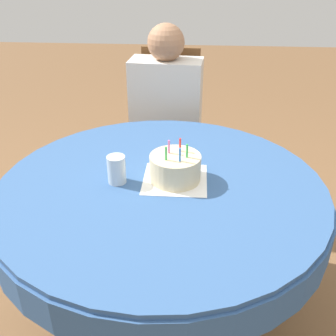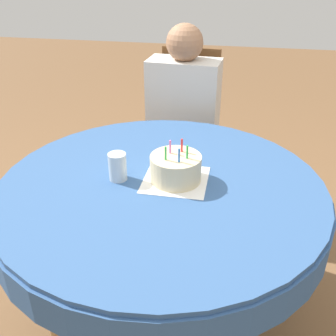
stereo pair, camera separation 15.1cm
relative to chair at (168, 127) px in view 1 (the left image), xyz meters
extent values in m
plane|color=brown|center=(0.05, -0.98, -0.53)|extent=(12.00, 12.00, 0.00)
cylinder|color=#335689|center=(0.05, -0.98, 0.18)|extent=(1.28, 1.28, 0.02)
cylinder|color=#335689|center=(0.05, -0.98, 0.10)|extent=(1.30, 1.30, 0.13)
cylinder|color=#A37A4C|center=(-0.31, -1.33, -0.18)|extent=(0.05, 0.05, 0.70)
cylinder|color=#A37A4C|center=(0.40, -1.33, -0.18)|extent=(0.05, 0.05, 0.70)
cylinder|color=#A37A4C|center=(-0.31, -0.63, -0.18)|extent=(0.05, 0.05, 0.70)
cylinder|color=#A37A4C|center=(0.40, -0.63, -0.18)|extent=(0.05, 0.05, 0.70)
cube|color=brown|center=(-0.01, -0.08, -0.09)|extent=(0.43, 0.43, 0.04)
cube|color=brown|center=(0.01, 0.11, 0.20)|extent=(0.36, 0.06, 0.55)
cylinder|color=brown|center=(-0.19, -0.24, -0.32)|extent=(0.04, 0.04, 0.43)
cylinder|color=brown|center=(0.15, -0.26, -0.32)|extent=(0.04, 0.04, 0.43)
cylinder|color=brown|center=(-0.16, 0.11, -0.32)|extent=(0.04, 0.04, 0.43)
cylinder|color=brown|center=(0.18, 0.08, -0.32)|extent=(0.04, 0.04, 0.43)
cylinder|color=#9E7051|center=(-0.12, -0.23, -0.30)|extent=(0.09, 0.09, 0.46)
cylinder|color=#9E7051|center=(0.08, -0.24, -0.30)|extent=(0.09, 0.09, 0.46)
cube|color=beige|center=(-0.01, -0.08, 0.19)|extent=(0.43, 0.24, 0.52)
sphere|color=#9E7051|center=(-0.01, -0.08, 0.54)|extent=(0.21, 0.21, 0.21)
cube|color=white|center=(0.10, -0.96, 0.19)|extent=(0.25, 0.25, 0.00)
cylinder|color=beige|center=(0.10, -0.96, 0.24)|extent=(0.20, 0.20, 0.10)
cylinder|color=green|center=(0.14, -0.96, 0.32)|extent=(0.01, 0.01, 0.05)
cylinder|color=red|center=(0.12, -0.91, 0.32)|extent=(0.01, 0.01, 0.05)
cylinder|color=#D166B2|center=(0.07, -0.93, 0.32)|extent=(0.01, 0.01, 0.05)
cylinder|color=green|center=(0.07, -0.99, 0.32)|extent=(0.01, 0.01, 0.05)
cylinder|color=blue|center=(0.12, -1.00, 0.32)|extent=(0.01, 0.01, 0.05)
cylinder|color=silver|center=(-0.13, -0.99, 0.25)|extent=(0.07, 0.07, 0.11)
camera|label=1|loc=(0.17, -2.29, 0.99)|focal=42.00mm
camera|label=2|loc=(0.32, -2.27, 0.99)|focal=42.00mm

